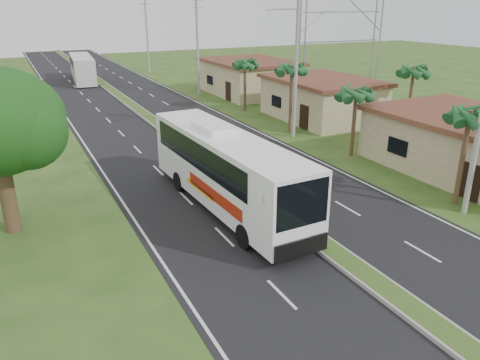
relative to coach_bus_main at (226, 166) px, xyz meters
name	(u,v)px	position (x,y,z in m)	size (l,w,h in m)	color
ground	(357,272)	(2.06, -7.88, -2.29)	(180.00, 180.00, 0.00)	#29491B
road_asphalt	(183,144)	(2.06, 12.12, -2.28)	(14.00, 160.00, 0.02)	black
median_strip	(183,142)	(2.06, 12.12, -2.19)	(1.20, 160.00, 0.18)	gray
lane_edge_left	(92,156)	(-4.64, 12.12, -2.29)	(0.12, 160.00, 0.01)	silver
lane_edge_right	(261,133)	(8.76, 12.12, -2.29)	(0.12, 160.00, 0.01)	silver
shop_near	(476,145)	(16.06, -1.88, -0.51)	(8.60, 12.60, 3.52)	tan
shop_mid	(322,99)	(16.06, 14.12, -0.43)	(7.60, 10.60, 3.67)	tan
shop_far	(250,77)	(16.06, 28.12, -0.36)	(8.60, 11.60, 3.82)	tan
palm_verge_a	(470,115)	(11.06, -4.88, 2.45)	(2.40, 2.40, 5.45)	#473321
palm_verge_b	(356,93)	(11.46, 4.12, 2.07)	(2.40, 2.40, 5.05)	#473321
palm_verge_c	(292,69)	(10.86, 11.12, 2.83)	(2.40, 2.40, 5.85)	#473321
palm_verge_d	(245,64)	(11.36, 20.12, 2.26)	(2.40, 2.40, 5.25)	#473321
palm_behind_shop	(414,71)	(19.56, 7.12, 2.64)	(2.40, 2.40, 5.65)	#473321
utility_pole_b	(296,55)	(10.53, 10.12, 3.97)	(3.20, 0.28, 12.00)	gray
utility_pole_c	(198,44)	(10.56, 30.12, 3.38)	(1.60, 0.28, 11.00)	gray
utility_pole_d	(147,35)	(10.56, 50.12, 3.13)	(1.60, 0.28, 10.50)	gray
billboard_lattice	(341,33)	(24.06, 22.12, 4.53)	(10.18, 1.18, 12.07)	gray
coach_bus_main	(226,166)	(0.00, 0.00, 0.00)	(3.18, 12.98, 4.16)	white
coach_bus_far	(82,67)	(0.26, 45.91, -0.39)	(3.46, 11.68, 3.35)	silver
motorcyclist	(208,169)	(0.54, 3.59, -1.36)	(1.74, 0.84, 2.45)	black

